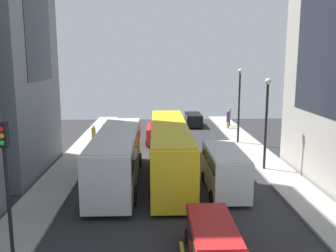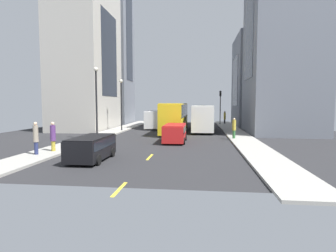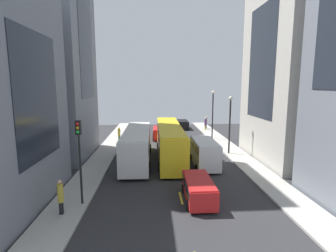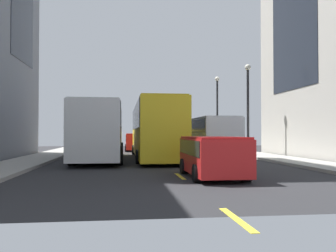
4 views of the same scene
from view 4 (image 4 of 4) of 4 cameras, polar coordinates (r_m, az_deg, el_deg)
The scene contains 21 objects.
ground_plane at distance 27.88m, azimuth -2.56°, elevation -4.58°, with size 41.57×41.57×0.00m, color #28282B.
sidewalk_west at distance 28.30m, azimuth -17.93°, elevation -4.32°, with size 2.56×44.00×0.15m, color #9E9B93.
sidewalk_east at distance 29.43m, azimuth 12.21°, elevation -4.23°, with size 2.56×44.00×0.15m, color #9E9B93.
lane_stripe_0 at distance 7.27m, azimuth 10.77°, elevation -14.21°, with size 0.16×2.00×0.01m, color yellow.
lane_stripe_1 at distance 14.01m, azimuth 1.92°, elevation -7.92°, with size 0.16×2.00×0.01m, color yellow.
lane_stripe_2 at distance 20.93m, azimuth -1.07°, elevation -5.69°, with size 0.16×2.00×0.01m, color yellow.
lane_stripe_3 at distance 27.88m, azimuth -2.56°, elevation -4.57°, with size 0.16×2.00×0.01m, color yellow.
lane_stripe_4 at distance 34.86m, azimuth -3.45°, elevation -3.89°, with size 0.16×2.00×0.01m, color yellow.
lane_stripe_5 at distance 41.84m, azimuth -4.05°, elevation -3.44°, with size 0.16×2.00×0.01m, color yellow.
lane_stripe_6 at distance 48.83m, azimuth -4.47°, elevation -3.12°, with size 0.16×2.00×0.01m, color yellow.
city_bus_white at distance 22.84m, azimuth -10.60°, elevation -0.27°, with size 2.80×11.77×3.35m.
streetcar_yellow at distance 24.30m, azimuth -2.27°, elevation -0.07°, with size 2.70×14.34×3.59m.
delivery_van_white at distance 21.58m, azimuth 6.98°, elevation -1.54°, with size 2.26×5.67×2.58m.
car_red_0 at distance 13.74m, azimuth 7.01°, elevation -4.29°, with size 1.99×4.31×1.53m.
car_black_1 at distance 43.55m, azimuth 0.38°, elevation -2.19°, with size 2.02×4.23×1.51m.
car_red_2 at distance 34.43m, azimuth -5.10°, elevation -2.31°, with size 2.03×4.57×1.65m.
pedestrian_walking_far at distance 42.05m, azimuth 5.86°, elevation -1.72°, with size 0.38×0.38×2.11m.
pedestrian_crossing_mid at distance 43.55m, azimuth 5.97°, elevation -1.62°, with size 0.33×0.33×2.19m.
pedestrian_waiting_curb at distance 32.34m, azimuth -14.98°, elevation -1.92°, with size 0.36×0.36×2.02m.
streetlamp_near at distance 26.73m, azimuth 12.47°, elevation 4.25°, with size 0.44×0.44×6.49m.
streetlamp_far at distance 34.92m, azimuth 7.76°, elevation 3.35°, with size 0.44×0.44×6.94m.
Camera 4 is at (-2.16, -27.75, 1.65)m, focal length 38.73 mm.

